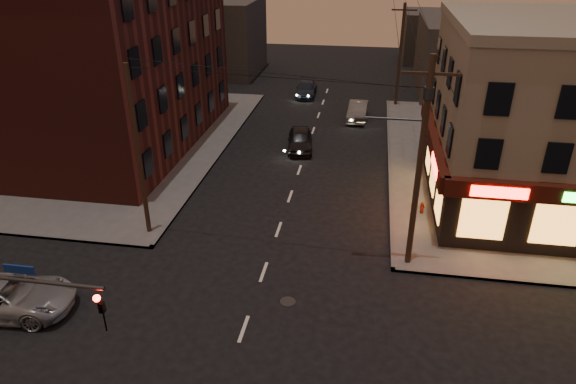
% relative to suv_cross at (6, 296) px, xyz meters
% --- Properties ---
extents(ground, '(120.00, 120.00, 0.00)m').
position_rel_suv_cross_xyz_m(ground, '(10.15, 0.52, -0.79)').
color(ground, black).
rests_on(ground, ground).
extents(sidewalk_ne, '(24.00, 28.00, 0.15)m').
position_rel_suv_cross_xyz_m(sidewalk_ne, '(28.15, 19.52, -0.71)').
color(sidewalk_ne, '#514F4C').
rests_on(sidewalk_ne, ground).
extents(sidewalk_nw, '(24.00, 28.00, 0.15)m').
position_rel_suv_cross_xyz_m(sidewalk_nw, '(-7.85, 19.52, -0.71)').
color(sidewalk_nw, '#514F4C').
rests_on(sidewalk_nw, ground).
extents(brick_apartment, '(12.00, 20.00, 13.00)m').
position_rel_suv_cross_xyz_m(brick_apartment, '(-4.35, 19.52, 5.86)').
color(brick_apartment, '#4C1C18').
rests_on(brick_apartment, sidewalk_nw).
extents(bg_building_ne_a, '(10.00, 12.00, 7.00)m').
position_rel_suv_cross_xyz_m(bg_building_ne_a, '(24.15, 38.52, 2.71)').
color(bg_building_ne_a, '#3F3D3A').
rests_on(bg_building_ne_a, ground).
extents(bg_building_nw, '(9.00, 10.00, 8.00)m').
position_rel_suv_cross_xyz_m(bg_building_nw, '(-2.85, 42.52, 3.21)').
color(bg_building_nw, '#3F3D3A').
rests_on(bg_building_nw, ground).
extents(bg_building_ne_b, '(8.00, 8.00, 6.00)m').
position_rel_suv_cross_xyz_m(bg_building_ne_b, '(22.15, 52.52, 2.21)').
color(bg_building_ne_b, '#3F3D3A').
rests_on(bg_building_ne_b, ground).
extents(utility_pole_main, '(4.20, 0.44, 10.00)m').
position_rel_suv_cross_xyz_m(utility_pole_main, '(16.83, 6.32, 4.98)').
color(utility_pole_main, '#382619').
rests_on(utility_pole_main, sidewalk_ne).
extents(utility_pole_far, '(0.26, 0.26, 9.00)m').
position_rel_suv_cross_xyz_m(utility_pole_far, '(16.95, 32.52, 3.86)').
color(utility_pole_far, '#382619').
rests_on(utility_pole_far, sidewalk_ne).
extents(utility_pole_west, '(0.24, 0.24, 9.00)m').
position_rel_suv_cross_xyz_m(utility_pole_west, '(3.35, 7.02, 3.86)').
color(utility_pole_west, '#382619').
rests_on(utility_pole_west, sidewalk_nw).
extents(traffic_signal, '(4.49, 0.32, 6.47)m').
position_rel_suv_cross_xyz_m(traffic_signal, '(4.58, -5.08, 3.37)').
color(traffic_signal, '#333538').
rests_on(traffic_signal, ground).
extents(suv_cross, '(5.93, 3.27, 1.57)m').
position_rel_suv_cross_xyz_m(suv_cross, '(0.00, 0.00, 0.00)').
color(suv_cross, '#92969A').
rests_on(suv_cross, ground).
extents(sedan_near, '(2.38, 4.65, 1.51)m').
position_rel_suv_cross_xyz_m(sedan_near, '(9.65, 20.29, -0.03)').
color(sedan_near, black).
rests_on(sedan_near, ground).
extents(sedan_mid, '(1.78, 4.59, 1.49)m').
position_rel_suv_cross_xyz_m(sedan_mid, '(13.59, 27.99, -0.04)').
color(sedan_mid, '#64625D').
rests_on(sedan_mid, ground).
extents(sedan_far, '(2.03, 4.73, 1.36)m').
position_rel_suv_cross_xyz_m(sedan_far, '(8.25, 34.51, -0.11)').
color(sedan_far, '#192332').
rests_on(sedan_far, ground).
extents(fire_hydrant, '(0.30, 0.30, 0.68)m').
position_rel_suv_cross_xyz_m(fire_hydrant, '(17.95, 11.45, -0.26)').
color(fire_hydrant, maroon).
rests_on(fire_hydrant, sidewalk_ne).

